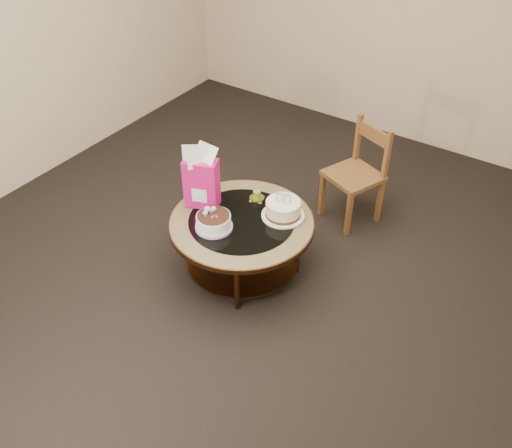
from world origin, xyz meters
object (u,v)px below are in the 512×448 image
Objects in this scene: dining_chair at (357,173)px; gift_bag at (201,177)px; cream_cake at (283,209)px; decorated_cake at (214,222)px; coffee_table at (242,229)px.

gift_bag is at bearing -102.47° from dining_chair.
gift_bag is 0.57× the size of dining_chair.
gift_bag reaches higher than cream_cake.
decorated_cake is 1.31m from dining_chair.
decorated_cake is 0.34m from gift_bag.
decorated_cake is at bearing -120.67° from coffee_table.
coffee_table is at bearing -154.24° from cream_cake.
gift_bag is (-0.55, -0.20, 0.17)m from cream_cake.
coffee_table is 3.98× the size of decorated_cake.
coffee_table is 0.24m from decorated_cake.
gift_bag is 1.29m from dining_chair.
cream_cake is at bearing 49.39° from decorated_cake.
coffee_table is at bearing -88.12° from dining_chair.
cream_cake reaches higher than decorated_cake.
coffee_table is 0.46m from gift_bag.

